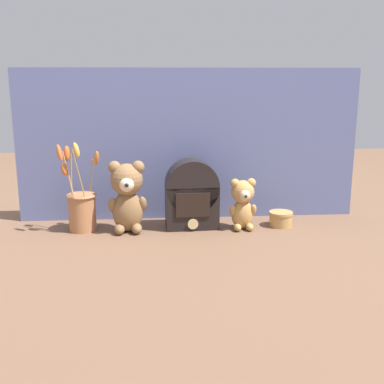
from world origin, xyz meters
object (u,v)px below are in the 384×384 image
object	(u,v)px
vintage_radio	(191,195)
decorative_tin_tall	(281,219)
teddy_bear_medium	(243,203)
flower_vase	(81,207)
teddy_bear_large	(127,195)

from	to	relation	value
vintage_radio	decorative_tin_tall	size ratio (longest dim) A/B	2.91
teddy_bear_medium	decorative_tin_tall	bearing A→B (deg)	9.68
flower_vase	vintage_radio	distance (m)	0.41
teddy_bear_medium	vintage_radio	world-z (taller)	vintage_radio
teddy_bear_medium	vintage_radio	xyz separation A→B (m)	(-0.19, 0.03, 0.02)
teddy_bear_large	flower_vase	distance (m)	0.18
teddy_bear_medium	vintage_radio	bearing A→B (deg)	169.81
teddy_bear_medium	decorative_tin_tall	world-z (taller)	teddy_bear_medium
teddy_bear_large	decorative_tin_tall	bearing A→B (deg)	2.00
teddy_bear_medium	decorative_tin_tall	size ratio (longest dim) A/B	2.15
teddy_bear_large	teddy_bear_medium	world-z (taller)	teddy_bear_large
flower_vase	decorative_tin_tall	size ratio (longest dim) A/B	3.76
teddy_bear_medium	vintage_radio	distance (m)	0.20
teddy_bear_large	decorative_tin_tall	size ratio (longest dim) A/B	2.94
flower_vase	decorative_tin_tall	world-z (taller)	flower_vase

